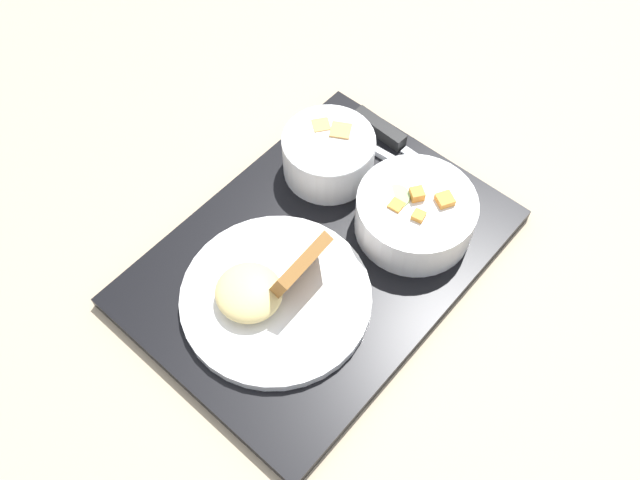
{
  "coord_description": "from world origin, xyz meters",
  "views": [
    {
      "loc": [
        0.27,
        0.32,
        0.7
      ],
      "look_at": [
        0.0,
        0.0,
        0.05
      ],
      "focal_mm": 38.0,
      "sensor_mm": 36.0,
      "label": 1
    }
  ],
  "objects_px": {
    "knife": "(386,133)",
    "spoon": "(390,159)",
    "bowl_salad": "(415,213)",
    "plate_main": "(273,294)",
    "bowl_soup": "(329,153)"
  },
  "relations": [
    {
      "from": "bowl_soup",
      "to": "spoon",
      "type": "distance_m",
      "value": 0.09
    },
    {
      "from": "plate_main",
      "to": "bowl_soup",
      "type": "bearing_deg",
      "value": -149.14
    },
    {
      "from": "knife",
      "to": "bowl_soup",
      "type": "bearing_deg",
      "value": -100.56
    },
    {
      "from": "plate_main",
      "to": "knife",
      "type": "bearing_deg",
      "value": -160.44
    },
    {
      "from": "bowl_soup",
      "to": "spoon",
      "type": "height_order",
      "value": "bowl_soup"
    },
    {
      "from": "spoon",
      "to": "bowl_soup",
      "type": "bearing_deg",
      "value": -133.47
    },
    {
      "from": "plate_main",
      "to": "spoon",
      "type": "bearing_deg",
      "value": -165.79
    },
    {
      "from": "bowl_salad",
      "to": "knife",
      "type": "relative_size",
      "value": 0.78
    },
    {
      "from": "bowl_salad",
      "to": "plate_main",
      "type": "distance_m",
      "value": 0.19
    },
    {
      "from": "plate_main",
      "to": "knife",
      "type": "relative_size",
      "value": 1.19
    },
    {
      "from": "knife",
      "to": "spoon",
      "type": "height_order",
      "value": "knife"
    },
    {
      "from": "knife",
      "to": "spoon",
      "type": "distance_m",
      "value": 0.04
    },
    {
      "from": "plate_main",
      "to": "spoon",
      "type": "height_order",
      "value": "plate_main"
    },
    {
      "from": "bowl_soup",
      "to": "plate_main",
      "type": "distance_m",
      "value": 0.2
    },
    {
      "from": "bowl_salad",
      "to": "plate_main",
      "type": "relative_size",
      "value": 0.65
    }
  ]
}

